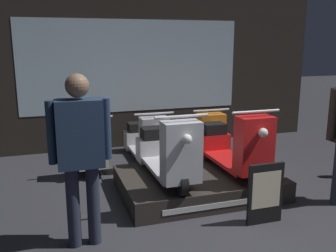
{
  "coord_description": "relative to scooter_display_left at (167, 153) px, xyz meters",
  "views": [
    {
      "loc": [
        -1.56,
        -3.34,
        2.01
      ],
      "look_at": [
        0.12,
        1.85,
        0.77
      ],
      "focal_mm": 40.0,
      "sensor_mm": 36.0,
      "label": 1
    }
  ],
  "objects": [
    {
      "name": "scooter_display_right",
      "position": [
        0.94,
        0.0,
        0.0
      ],
      "size": [
        0.62,
        1.57,
        0.94
      ],
      "color": "black",
      "rests_on": "display_platform"
    },
    {
      "name": "display_platform",
      "position": [
        0.47,
        0.07,
        -0.49
      ],
      "size": [
        2.08,
        1.4,
        0.27
      ],
      "color": "#2D2823",
      "rests_on": "ground_plane"
    },
    {
      "name": "price_sign_board",
      "position": [
        0.83,
        -0.97,
        -0.27
      ],
      "size": [
        0.43,
        0.04,
        0.7
      ],
      "color": "black",
      "rests_on": "ground_plane"
    },
    {
      "name": "person_left_browsing",
      "position": [
        -1.13,
        -0.8,
        0.39
      ],
      "size": [
        0.6,
        0.24,
        1.72
      ],
      "color": "#232838",
      "rests_on": "ground_plane"
    },
    {
      "name": "scooter_backrow_2",
      "position": [
        1.09,
        1.59,
        -0.27
      ],
      "size": [
        0.62,
        1.57,
        0.94
      ],
      "color": "black",
      "rests_on": "ground_plane"
    },
    {
      "name": "shop_wall_back",
      "position": [
        0.17,
        2.66,
        0.97
      ],
      "size": [
        7.54,
        0.09,
        3.2
      ],
      "color": "#28231E",
      "rests_on": "ground_plane"
    },
    {
      "name": "ground_plane",
      "position": [
        0.17,
        -0.98,
        -0.63
      ],
      "size": [
        30.0,
        30.0,
        0.0
      ],
      "primitive_type": "plane",
      "color": "#2D2D33"
    },
    {
      "name": "scooter_backrow_0",
      "position": [
        -0.82,
        1.59,
        -0.27
      ],
      "size": [
        0.62,
        1.57,
        0.94
      ],
      "color": "black",
      "rests_on": "ground_plane"
    },
    {
      "name": "scooter_backrow_1",
      "position": [
        0.14,
        1.59,
        -0.27
      ],
      "size": [
        0.62,
        1.57,
        0.94
      ],
      "color": "black",
      "rests_on": "ground_plane"
    },
    {
      "name": "scooter_display_left",
      "position": [
        0.0,
        0.0,
        0.0
      ],
      "size": [
        0.62,
        1.57,
        0.94
      ],
      "color": "black",
      "rests_on": "display_platform"
    }
  ]
}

